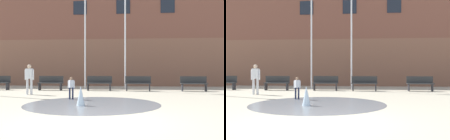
% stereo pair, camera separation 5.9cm
% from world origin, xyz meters
% --- Properties ---
extents(ground_plane, '(100.00, 100.00, 0.00)m').
position_xyz_m(ground_plane, '(0.00, 0.00, 0.00)').
color(ground_plane, '#BCB299').
extents(library_building, '(36.00, 6.05, 8.43)m').
position_xyz_m(library_building, '(0.00, 17.43, 4.22)').
color(library_building, brown).
rests_on(library_building, ground).
extents(splash_fountain, '(5.17, 5.17, 0.72)m').
position_xyz_m(splash_fountain, '(-0.73, 3.26, 0.09)').
color(splash_fountain, gray).
rests_on(splash_fountain, ground).
extents(park_bench_left_of_flagpoles, '(1.60, 0.44, 0.91)m').
position_xyz_m(park_bench_left_of_flagpoles, '(-4.45, 9.87, 0.48)').
color(park_bench_left_of_flagpoles, '#28282D').
rests_on(park_bench_left_of_flagpoles, ground).
extents(park_bench_under_left_flagpole, '(1.60, 0.44, 0.91)m').
position_xyz_m(park_bench_under_left_flagpole, '(-1.30, 9.91, 0.48)').
color(park_bench_under_left_flagpole, '#28282D').
rests_on(park_bench_under_left_flagpole, ground).
extents(park_bench_center, '(1.60, 0.44, 0.91)m').
position_xyz_m(park_bench_center, '(1.15, 9.82, 0.48)').
color(park_bench_center, '#28282D').
rests_on(park_bench_center, ground).
extents(park_bench_under_right_flagpole, '(1.60, 0.44, 0.91)m').
position_xyz_m(park_bench_under_right_flagpole, '(4.54, 9.92, 0.48)').
color(park_bench_under_right_flagpole, '#28282D').
rests_on(park_bench_under_right_flagpole, ground).
extents(child_with_pink_shirt, '(0.31, 0.23, 0.99)m').
position_xyz_m(child_with_pink_shirt, '(-1.86, 4.90, 0.58)').
color(child_with_pink_shirt, '#1E233D').
rests_on(child_with_pink_shirt, ground).
extents(adult_watching, '(0.50, 0.24, 1.59)m').
position_xyz_m(adult_watching, '(-4.61, 6.89, 0.93)').
color(adult_watching, silver).
rests_on(adult_watching, ground).
extents(flagpole_left, '(0.80, 0.10, 7.92)m').
position_xyz_m(flagpole_left, '(-2.38, 10.97, 4.20)').
color(flagpole_left, silver).
rests_on(flagpole_left, ground).
extents(flagpole_right, '(0.80, 0.10, 8.16)m').
position_xyz_m(flagpole_right, '(0.33, 10.97, 4.33)').
color(flagpole_right, silver).
rests_on(flagpole_right, ground).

